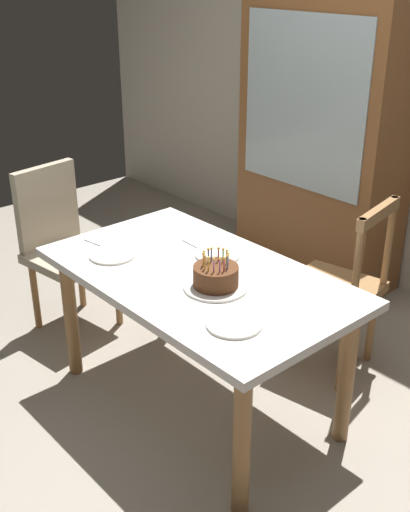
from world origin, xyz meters
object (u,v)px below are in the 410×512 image
chair_spindle_back (337,290)px  plate_near_guest (234,324)px  dining_table (198,292)px  birthday_cake (216,278)px  plate_near_celebrant (112,255)px  plate_far_side (218,254)px  chair_upholstered (62,240)px  china_cabinet (323,138)px

chair_spindle_back → plate_near_guest: bearing=-77.6°
dining_table → chair_spindle_back: size_ratio=1.53×
plate_near_guest → dining_table: bearing=156.5°
birthday_cake → plate_near_celebrant: 0.58m
birthday_cake → plate_far_side: 0.33m
plate_far_side → chair_spindle_back: chair_spindle_back is taller
chair_upholstered → china_cabinet: size_ratio=0.50×
chair_spindle_back → plate_near_celebrant: bearing=-123.8°
chair_upholstered → china_cabinet: 1.77m
china_cabinet → plate_near_guest: bearing=-60.0°
plate_near_guest → chair_upholstered: bearing=175.6°
dining_table → plate_near_celebrant: 0.45m
dining_table → plate_near_guest: size_ratio=6.60×
plate_far_side → chair_upholstered: bearing=-165.9°
chair_upholstered → plate_near_guest: bearing=-4.4°
plate_near_celebrant → birthday_cake: bearing=15.3°
plate_near_guest → chair_spindle_back: 1.00m
chair_upholstered → china_cabinet: bearing=71.6°
china_cabinet → chair_spindle_back: bearing=-45.3°
plate_near_celebrant → dining_table: bearing=25.4°
dining_table → chair_spindle_back: 0.80m
plate_near_celebrant → plate_far_side: (0.33, 0.38, 0.00)m
plate_near_celebrant → chair_spindle_back: 1.16m
birthday_cake → chair_spindle_back: chair_spindle_back is taller
dining_table → plate_near_guest: 0.49m
birthday_cake → chair_upholstered: (-1.28, -0.03, -0.23)m
plate_near_guest → chair_spindle_back: size_ratio=0.23×
plate_near_celebrant → plate_near_guest: 0.83m
plate_near_guest → chair_upholstered: size_ratio=0.23×
chair_upholstered → china_cabinet: (0.54, 1.63, 0.42)m
plate_far_side → birthday_cake: bearing=-44.1°
dining_table → plate_far_side: (-0.07, 0.19, 0.10)m
plate_near_celebrant → plate_far_side: 0.50m
plate_near_guest → china_cabinet: bearing=120.0°
dining_table → birthday_cake: bearing=-12.7°
plate_near_guest → chair_upholstered: chair_upholstered is taller
dining_table → china_cabinet: 1.69m
china_cabinet → birthday_cake: bearing=-65.3°
china_cabinet → chair_upholstered: bearing=-108.4°
dining_table → plate_far_side: plate_far_side is taller
birthday_cake → chair_spindle_back: (0.07, 0.78, -0.31)m
dining_table → plate_near_celebrant: bearing=-154.6°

